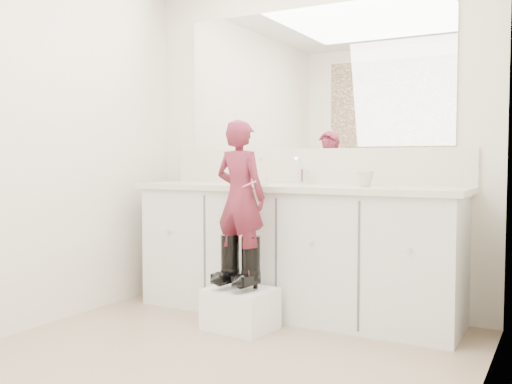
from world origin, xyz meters
The scene contains 16 objects.
floor centered at (0.00, 0.00, 0.00)m, with size 3.00×3.00×0.00m, color #927D5F.
wall_back centered at (0.00, 1.50, 1.20)m, with size 2.60×2.60×0.00m, color beige.
wall_left centered at (-1.30, 0.00, 1.20)m, with size 3.00×3.00×0.00m, color beige.
wall_right centered at (1.30, 0.00, 1.20)m, with size 3.00×3.00×0.00m, color beige.
vanity_cabinet centered at (0.00, 1.23, 0.42)m, with size 2.20×0.55×0.85m, color silver.
countertop centered at (0.00, 1.21, 0.87)m, with size 2.28×0.58×0.04m, color beige.
backsplash centered at (0.00, 1.49, 1.02)m, with size 2.28×0.03×0.25m, color beige.
mirror centered at (0.00, 1.49, 1.64)m, with size 2.00×0.02×1.00m, color white.
faucet centered at (0.00, 1.38, 0.94)m, with size 0.08×0.08×0.10m, color silver.
cup centered at (0.50, 1.20, 0.94)m, with size 0.11×0.11×0.10m, color beige.
soap_bottle centered at (-0.23, 1.16, 0.99)m, with size 0.09×0.09×0.19m, color silver.
step_stool centered at (-0.15, 0.75, 0.13)m, with size 0.40×0.33×0.26m, color white.
boot_left centered at (-0.22, 0.75, 0.42)m, with size 0.12×0.22×0.33m, color black, non-canonical shape.
boot_right centered at (-0.07, 0.75, 0.42)m, with size 0.12×0.22×0.33m, color black, non-canonical shape.
toddler centered at (-0.15, 0.75, 0.83)m, with size 0.35×0.23×0.95m, color #A53349.
toothbrush centered at (-0.08, 0.71, 0.91)m, with size 0.01×0.01×0.14m, color pink.
Camera 1 is at (1.63, -2.29, 1.06)m, focal length 40.00 mm.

